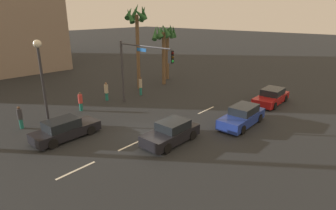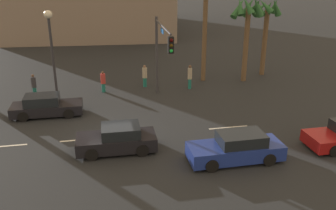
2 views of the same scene
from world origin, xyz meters
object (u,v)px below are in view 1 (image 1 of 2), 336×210
Objects in this scene: car_0 at (171,133)px; pedestrian_1 at (141,85)px; car_1 at (65,129)px; palm_tree_0 at (167,38)px; pedestrian_2 at (20,117)px; palm_tree_1 at (137,24)px; car_4 at (242,116)px; palm_tree_3 at (163,38)px; car_3 at (271,97)px; pedestrian_0 at (81,101)px; pedestrian_3 at (106,91)px; traffic_signal at (139,63)px; streetlamp at (41,67)px.

pedestrian_1 reaches higher than car_0.
palm_tree_0 reaches higher than car_1.
palm_tree_1 is (13.27, 1.64, 5.97)m from pedestrian_2.
pedestrian_2 reaches higher than car_1.
palm_tree_3 reaches higher than car_4.
pedestrian_0 is at bearing 137.51° from car_3.
car_4 is 14.53m from palm_tree_3.
pedestrian_3 is 0.25× the size of palm_tree_3.
traffic_signal is 8.69m from palm_tree_3.
streetlamp is at bearing -166.45° from pedestrian_3.
palm_tree_0 is at bearing 61.23° from car_4.
car_4 reaches higher than car_0.
car_4 is 14.93m from streetlamp.
pedestrian_2 is (-8.88, 3.10, -3.04)m from traffic_signal.
traffic_signal is 3.32× the size of pedestrian_1.
pedestrian_3 is at bearing 13.55° from streetlamp.
pedestrian_1 is 0.21× the size of palm_tree_1.
car_1 is 2.70× the size of pedestrian_0.
streetlamp is 0.94× the size of palm_tree_0.
pedestrian_1 is at bearing 87.29° from car_4.
car_0 is 18.45m from palm_tree_0.
palm_tree_0 is at bearing 6.80° from palm_tree_1.
car_1 is 8.37m from traffic_signal.
car_1 is at bearing 126.06° from car_0.
car_1 is 0.95× the size of car_4.
pedestrian_2 is at bearing 154.28° from streetlamp.
palm_tree_1 reaches higher than streetlamp.
pedestrian_0 is 0.93× the size of pedestrian_3.
car_4 is at bearing -62.89° from pedestrian_0.
pedestrian_1 reaches higher than pedestrian_3.
car_0 is at bearing -123.78° from pedestrian_1.
pedestrian_1 reaches higher than pedestrian_2.
car_3 is 0.68× the size of palm_tree_3.
car_0 is at bearing -60.76° from pedestrian_2.
pedestrian_3 is at bearing 33.96° from car_1.
palm_tree_1 is (7.88, 11.28, 6.21)m from car_0.
palm_tree_0 reaches higher than traffic_signal.
streetlamp reaches higher than traffic_signal.
palm_tree_1 is at bearing -173.20° from palm_tree_0.
streetlamp is at bearing 162.31° from traffic_signal.
palm_tree_3 reaches higher than palm_tree_0.
car_0 is 2.42× the size of pedestrian_2.
car_1 is 0.49× the size of palm_tree_1.
traffic_signal is (-2.16, 8.69, 3.26)m from car_4.
palm_tree_1 is at bearing 7.05° from pedestrian_2.
car_3 is at bearing -43.91° from traffic_signal.
pedestrian_2 is (-11.04, 11.79, 0.22)m from car_4.
palm_tree_1 is at bearing 10.69° from pedestrian_0.
pedestrian_1 is (10.35, 3.53, 0.38)m from car_1.
pedestrian_0 is 0.97× the size of pedestrian_2.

